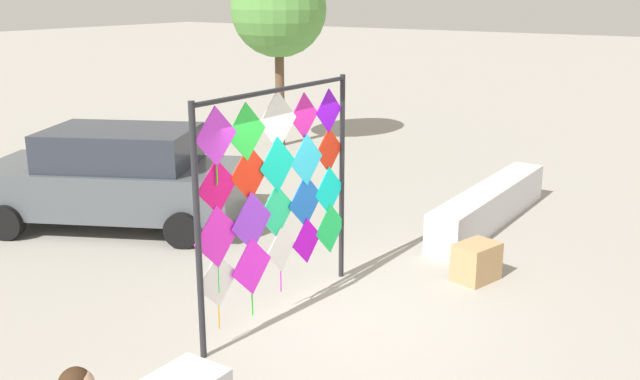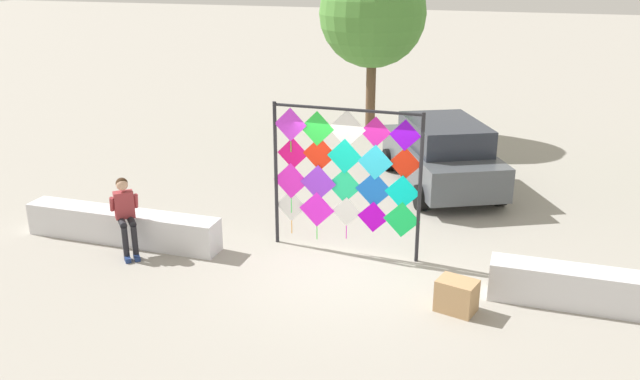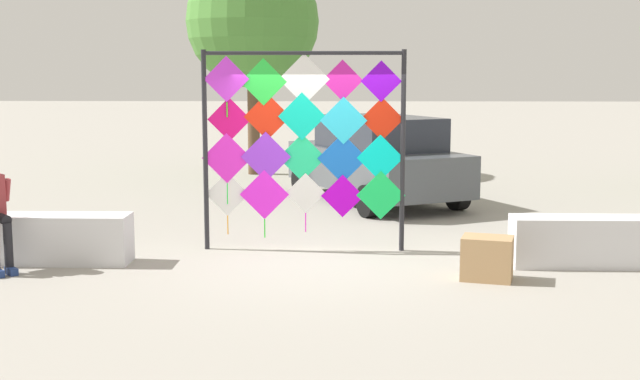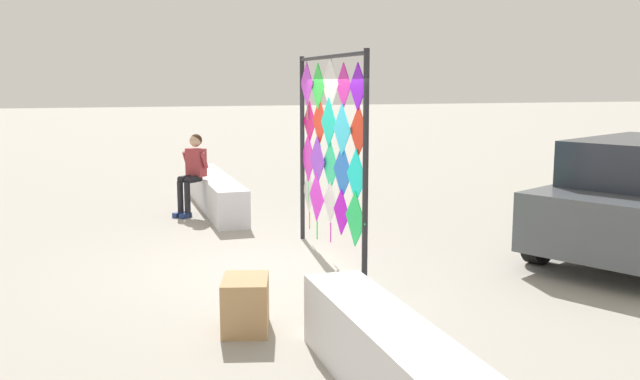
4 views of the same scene
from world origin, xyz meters
name	(u,v)px [view 4 (image 4 of 4)]	position (x,y,z in m)	size (l,w,h in m)	color
ground	(288,269)	(0.00, 0.00, 0.00)	(120.00, 120.00, 0.00)	#9E998E
plaza_ledge_left	(215,193)	(-4.59, -0.24, 0.33)	(4.10, 0.55, 0.65)	silver
kite_display_rack	(329,142)	(-0.27, 0.67, 1.65)	(2.90, 0.11, 2.85)	#232328
seated_vendor	(193,168)	(-4.15, -0.71, 0.88)	(0.70, 0.72, 1.50)	black
cardboard_box_large	(246,304)	(2.08, -0.99, 0.27)	(0.61, 0.45, 0.54)	tan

